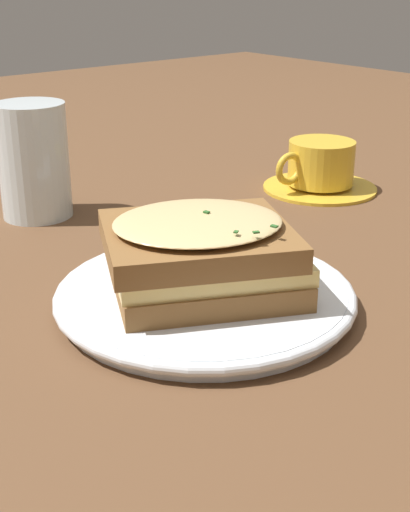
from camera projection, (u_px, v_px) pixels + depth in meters
ground_plane at (163, 301)px, 0.56m from camera, size 2.40×2.40×0.00m
dinner_plate at (205, 296)px, 0.55m from camera, size 0.23×0.23×0.02m
sandwich at (202, 254)px, 0.53m from camera, size 0.17×0.18×0.06m
teacup_with_saucer at (320, 169)px, 0.83m from camera, size 0.13×0.13×0.06m
water_glass at (34, 161)px, 0.73m from camera, size 0.07×0.07×0.12m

